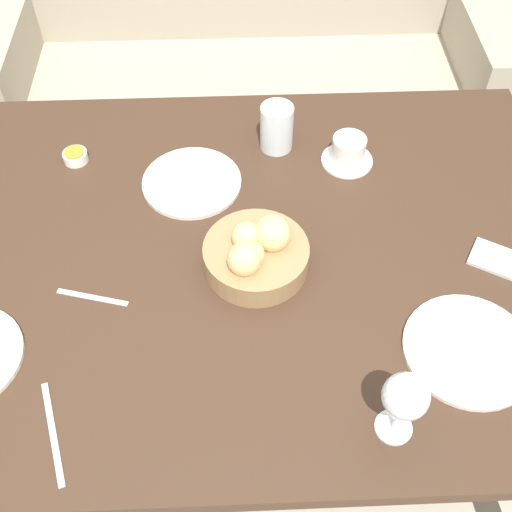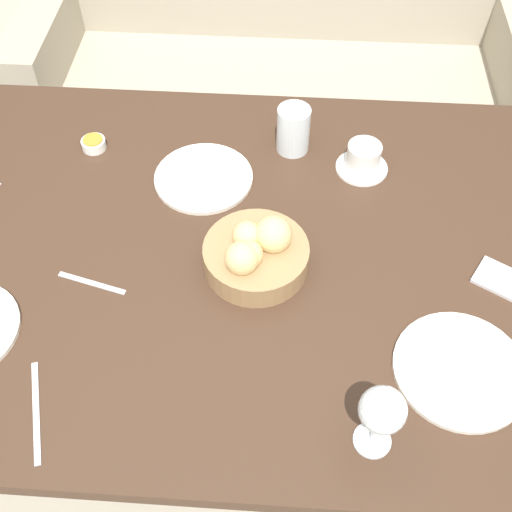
# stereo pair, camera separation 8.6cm
# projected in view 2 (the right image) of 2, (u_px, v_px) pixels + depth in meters

# --- Properties ---
(ground_plane) EXTENTS (10.00, 10.00, 0.00)m
(ground_plane) POSITION_uv_depth(u_px,v_px,m) (229.00, 407.00, 1.91)
(ground_plane) COLOR #A89E89
(dining_table) EXTENTS (1.53, 1.03, 0.75)m
(dining_table) POSITION_uv_depth(u_px,v_px,m) (218.00, 272.00, 1.39)
(dining_table) COLOR #3D281C
(dining_table) RESTS_ON ground_plane
(couch) EXTENTS (1.72, 0.70, 0.91)m
(couch) POSITION_uv_depth(u_px,v_px,m) (279.00, 85.00, 2.36)
(couch) COLOR #9E937F
(couch) RESTS_ON ground_plane
(bread_basket) EXTENTS (0.21, 0.21, 0.12)m
(bread_basket) POSITION_uv_depth(u_px,v_px,m) (256.00, 253.00, 1.27)
(bread_basket) COLOR #99754C
(bread_basket) RESTS_ON dining_table
(plate_near_right) EXTENTS (0.24, 0.24, 0.01)m
(plate_near_right) POSITION_uv_depth(u_px,v_px,m) (460.00, 370.00, 1.15)
(plate_near_right) COLOR silver
(plate_near_right) RESTS_ON dining_table
(plate_far_center) EXTENTS (0.22, 0.22, 0.01)m
(plate_far_center) POSITION_uv_depth(u_px,v_px,m) (204.00, 178.00, 1.45)
(plate_far_center) COLOR silver
(plate_far_center) RESTS_ON dining_table
(water_tumbler) EXTENTS (0.08, 0.08, 0.11)m
(water_tumbler) POSITION_uv_depth(u_px,v_px,m) (293.00, 130.00, 1.48)
(water_tumbler) COLOR silver
(water_tumbler) RESTS_ON dining_table
(wine_glass) EXTENTS (0.08, 0.08, 0.16)m
(wine_glass) POSITION_uv_depth(u_px,v_px,m) (382.00, 412.00, 0.98)
(wine_glass) COLOR silver
(wine_glass) RESTS_ON dining_table
(coffee_cup) EXTENTS (0.12, 0.12, 0.07)m
(coffee_cup) POSITION_uv_depth(u_px,v_px,m) (363.00, 159.00, 1.45)
(coffee_cup) COLOR white
(coffee_cup) RESTS_ON dining_table
(jam_bowl_honey) EXTENTS (0.06, 0.06, 0.03)m
(jam_bowl_honey) POSITION_uv_depth(u_px,v_px,m) (94.00, 144.00, 1.51)
(jam_bowl_honey) COLOR white
(jam_bowl_honey) RESTS_ON dining_table
(knife_silver) EXTENTS (0.07, 0.19, 0.00)m
(knife_silver) POSITION_uv_depth(u_px,v_px,m) (36.00, 412.00, 1.10)
(knife_silver) COLOR #B7B7BC
(knife_silver) RESTS_ON dining_table
(spoon_coffee) EXTENTS (0.14, 0.05, 0.00)m
(spoon_coffee) POSITION_uv_depth(u_px,v_px,m) (92.00, 283.00, 1.27)
(spoon_coffee) COLOR #B7B7BC
(spoon_coffee) RESTS_ON dining_table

